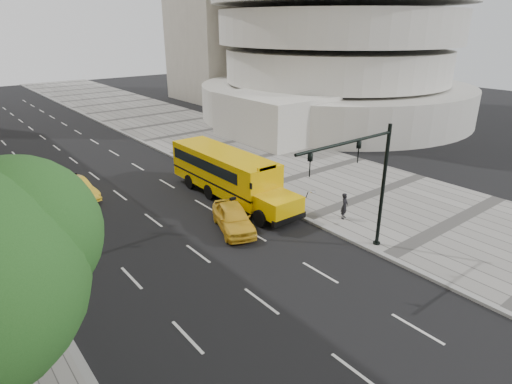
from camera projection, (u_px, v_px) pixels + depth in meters
ground at (169, 216)px, 25.54m from camera, size 140.00×140.00×0.00m
sidewalk_museum at (311, 174)px, 32.46m from camera, size 12.00×140.00×0.15m
curb_museum at (248, 192)px, 28.99m from camera, size 0.30×140.00×0.15m
curb_far at (21, 257)px, 20.88m from camera, size 0.30×140.00×0.15m
school_bus at (226, 171)px, 27.77m from camera, size 2.96×11.56×3.19m
taxi_near at (233, 218)px, 23.58m from camera, size 3.04×4.54×1.44m
taxi_far at (76, 189)px, 27.82m from camera, size 1.97×4.18×1.32m
pedestrian at (345, 206)px, 24.59m from camera, size 0.66×0.56×1.55m
traffic_signal at (366, 177)px, 19.72m from camera, size 6.18×0.36×6.40m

